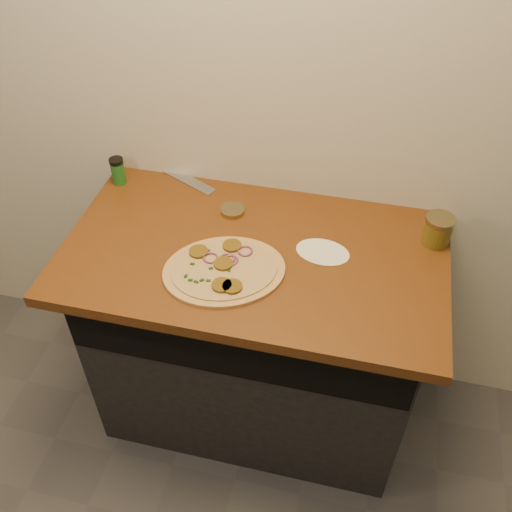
% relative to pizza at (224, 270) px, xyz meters
% --- Properties ---
extents(cabinet, '(1.10, 0.60, 0.86)m').
position_rel_pizza_xyz_m(cabinet, '(0.06, 0.15, -0.48)').
color(cabinet, black).
rests_on(cabinet, ground).
extents(countertop, '(1.20, 0.70, 0.04)m').
position_rel_pizza_xyz_m(countertop, '(0.06, 0.12, -0.03)').
color(countertop, brown).
rests_on(countertop, cabinet).
extents(pizza, '(0.47, 0.47, 0.02)m').
position_rel_pizza_xyz_m(pizza, '(0.00, 0.00, 0.00)').
color(pizza, tan).
rests_on(pizza, countertop).
extents(chefs_knife, '(0.31, 0.18, 0.02)m').
position_rel_pizza_xyz_m(chefs_knife, '(-0.32, 0.45, -0.00)').
color(chefs_knife, '#B7BAC1').
rests_on(chefs_knife, countertop).
extents(mason_jar_lid, '(0.09, 0.09, 0.02)m').
position_rel_pizza_xyz_m(mason_jar_lid, '(-0.05, 0.28, -0.00)').
color(mason_jar_lid, '#948556').
rests_on(mason_jar_lid, countertop).
extents(salsa_jar, '(0.09, 0.09, 0.10)m').
position_rel_pizza_xyz_m(salsa_jar, '(0.61, 0.28, 0.04)').
color(salsa_jar, maroon).
rests_on(salsa_jar, countertop).
extents(spice_shaker, '(0.05, 0.05, 0.10)m').
position_rel_pizza_xyz_m(spice_shaker, '(-0.49, 0.35, 0.04)').
color(spice_shaker, '#1E6121').
rests_on(spice_shaker, countertop).
extents(flour_spill, '(0.19, 0.19, 0.00)m').
position_rel_pizza_xyz_m(flour_spill, '(0.28, 0.15, -0.01)').
color(flour_spill, white).
rests_on(flour_spill, countertop).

